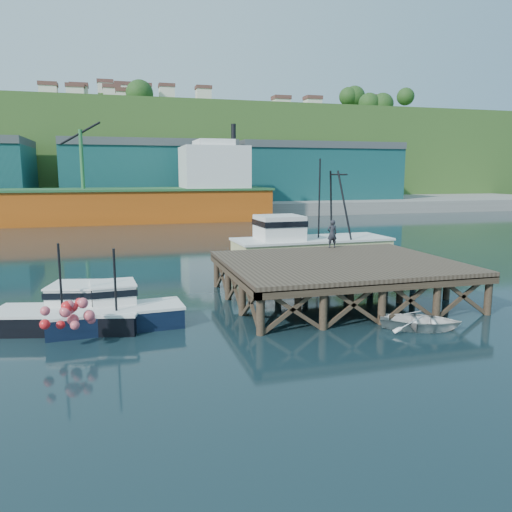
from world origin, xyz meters
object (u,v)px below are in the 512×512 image
object	(u,v)px
boat_black	(70,312)
trawler	(309,243)
boat_navy	(115,311)
dinghy	(420,321)
dockworker	(332,234)

from	to	relation	value
boat_black	trawler	world-z (taller)	trawler
boat_navy	dinghy	world-z (taller)	boat_navy
dinghy	dockworker	xyz separation A→B (m)	(0.34, 10.20, 2.64)
boat_black	dinghy	distance (m)	15.38
dockworker	boat_navy	bearing A→B (deg)	27.73
boat_navy	boat_black	size ratio (longest dim) A/B	0.89
boat_black	dockworker	bearing A→B (deg)	34.74
trawler	dinghy	size ratio (longest dim) A/B	3.40
boat_black	dinghy	bearing A→B (deg)	-2.87
trawler	dinghy	bearing A→B (deg)	-96.01
boat_black	trawler	bearing A→B (deg)	49.57
boat_navy	trawler	size ratio (longest dim) A/B	0.50
boat_navy	dockworker	size ratio (longest dim) A/B	3.40
boat_navy	dockworker	bearing A→B (deg)	21.36
boat_navy	trawler	bearing A→B (deg)	36.57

